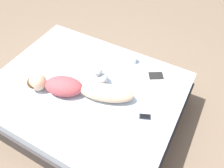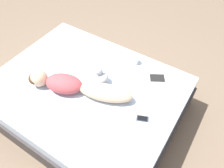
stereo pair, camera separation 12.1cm
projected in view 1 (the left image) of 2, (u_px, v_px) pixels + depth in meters
The scene contains 7 objects.
ground_plane at pixel (89, 112), 3.10m from camera, with size 12.00×12.00×0.00m, color #7A6651.
bed at pixel (87, 101), 2.90m from camera, with size 1.84×2.35×0.55m.
person at pixel (75, 88), 2.55m from camera, with size 0.62×1.28×0.21m.
open_magazine at pixel (157, 82), 2.74m from camera, with size 0.49×0.44×0.01m.
coffee_mug at pixel (133, 59), 2.94m from camera, with size 0.12×0.09×0.09m.
cell_phone at pixel (145, 117), 2.40m from camera, with size 0.12×0.15×0.01m.
plush_toy at pixel (101, 77), 2.66m from camera, with size 0.16×0.18×0.22m.
Camera 1 is at (-1.36, -1.13, 2.60)m, focal length 35.00 mm.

